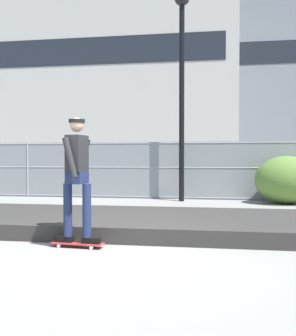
{
  "coord_description": "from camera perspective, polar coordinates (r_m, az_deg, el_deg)",
  "views": [
    {
      "loc": [
        1.61,
        -5.35,
        1.35
      ],
      "look_at": [
        -0.04,
        4.88,
        1.07
      ],
      "focal_mm": 42.89,
      "sensor_mm": 36.0,
      "label": 1
    }
  ],
  "objects": [
    {
      "name": "skateboard",
      "position": [
        6.21,
        -10.0,
        -10.53
      ],
      "size": [
        0.81,
        0.27,
        0.07
      ],
      "color": "#B22D2D",
      "rests_on": "ground_plane"
    },
    {
      "name": "shrub_left",
      "position": [
        12.32,
        19.07,
        -1.6
      ],
      "size": [
        1.8,
        1.47,
        1.39
      ],
      "color": "#567A33",
      "rests_on": "ground_plane"
    },
    {
      "name": "parked_car_near",
      "position": [
        16.75,
        -8.76,
        -0.24
      ],
      "size": [
        4.54,
        2.25,
        1.66
      ],
      "color": "#B7BABF",
      "rests_on": "ground_plane"
    },
    {
      "name": "street_lamp",
      "position": [
        12.63,
        4.82,
        13.52
      ],
      "size": [
        0.44,
        0.44,
        6.33
      ],
      "color": "black",
      "rests_on": "ground_plane"
    },
    {
      "name": "gravel_berm",
      "position": [
        7.65,
        -3.11,
        -7.65
      ],
      "size": [
        15.9,
        2.79,
        0.26
      ],
      "primitive_type": "cube",
      "color": "#33302D",
      "rests_on": "ground_plane"
    },
    {
      "name": "parked_car_mid",
      "position": [
        15.7,
        12.79,
        -0.38
      ],
      "size": [
        4.51,
        2.17,
        1.66
      ],
      "color": "black",
      "rests_on": "ground_plane"
    },
    {
      "name": "chain_fence",
      "position": [
        12.99,
        2.04,
        -0.31
      ],
      "size": [
        27.95,
        0.06,
        1.85
      ],
      "color": "gray",
      "rests_on": "ground_plane"
    },
    {
      "name": "library_building",
      "position": [
        44.77,
        -6.95,
        11.29
      ],
      "size": [
        28.93,
        13.48,
        17.88
      ],
      "color": "#B2AFA8",
      "rests_on": "ground_plane"
    },
    {
      "name": "skater",
      "position": [
        6.07,
        -10.05,
        -0.45
      ],
      "size": [
        0.73,
        0.6,
        1.87
      ],
      "color": "black",
      "rests_on": "skateboard"
    },
    {
      "name": "ground_plane",
      "position": [
        5.74,
        -7.53,
        -12.1
      ],
      "size": [
        120.0,
        120.0,
        0.0
      ],
      "primitive_type": "plane",
      "color": "gray"
    }
  ]
}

